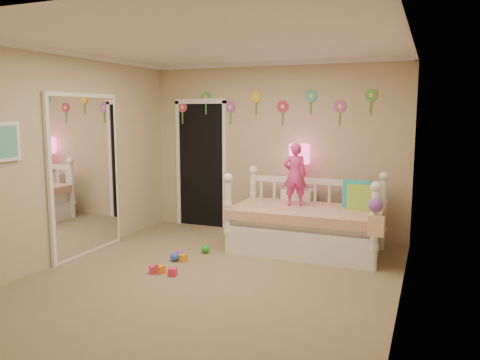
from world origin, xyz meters
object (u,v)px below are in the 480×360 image
at_px(nightstand, 298,214).
at_px(table_lamp, 299,159).
at_px(child, 295,175).
at_px(daybed, 306,212).

relative_size(nightstand, table_lamp, 1.11).
bearing_deg(nightstand, child, -77.76).
distance_m(child, table_lamp, 0.58).
bearing_deg(nightstand, table_lamp, 0.00).
xyz_separation_m(nightstand, table_lamp, (0.00, 0.00, 0.81)).
bearing_deg(child, table_lamp, -98.19).
distance_m(daybed, nightstand, 0.71).
bearing_deg(daybed, nightstand, 113.68).
height_order(child, nightstand, child).
bearing_deg(child, nightstand, -98.19).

